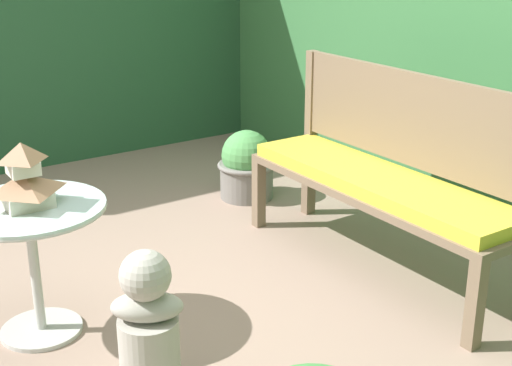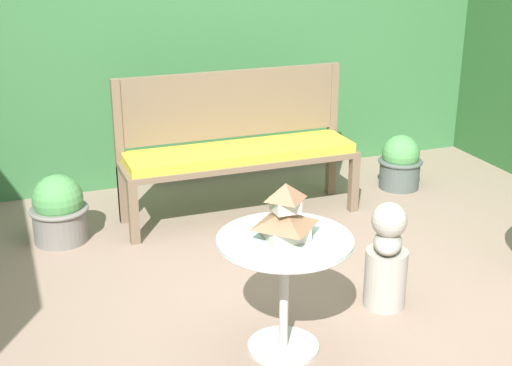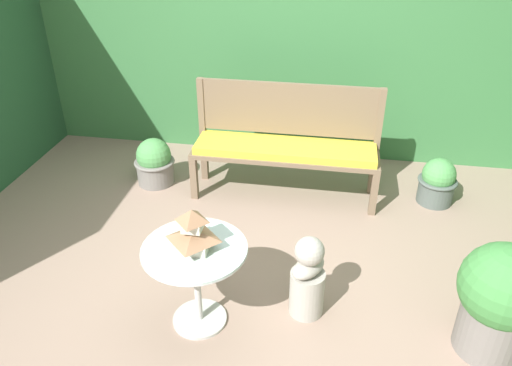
{
  "view_description": "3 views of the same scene",
  "coord_description": "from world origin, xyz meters",
  "px_view_note": "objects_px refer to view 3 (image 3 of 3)",
  "views": [
    {
      "loc": [
        2.54,
        -1.25,
        1.67
      ],
      "look_at": [
        0.15,
        0.37,
        0.64
      ],
      "focal_mm": 50.0,
      "sensor_mm": 36.0,
      "label": 1
    },
    {
      "loc": [
        -1.42,
        -3.26,
        1.98
      ],
      "look_at": [
        0.02,
        0.6,
        0.45
      ],
      "focal_mm": 50.0,
      "sensor_mm": 36.0,
      "label": 2
    },
    {
      "loc": [
        0.51,
        -2.76,
        2.43
      ],
      "look_at": [
        -0.05,
        0.52,
        0.47
      ],
      "focal_mm": 35.0,
      "sensor_mm": 36.0,
      "label": 3
    }
  ],
  "objects_px": {
    "garden_bench": "(285,153)",
    "pagoda_birdhouse": "(193,232)",
    "potted_plant_table_far": "(154,163)",
    "potted_plant_bench_left": "(437,182)",
    "garden_bust": "(308,279)",
    "patio_table": "(196,264)",
    "potted_plant_patio_mid": "(500,298)"
  },
  "relations": [
    {
      "from": "potted_plant_patio_mid",
      "to": "potted_plant_bench_left",
      "type": "bearing_deg",
      "value": 92.88
    },
    {
      "from": "garden_bust",
      "to": "potted_plant_table_far",
      "type": "distance_m",
      "value": 2.14
    },
    {
      "from": "potted_plant_table_far",
      "to": "potted_plant_bench_left",
      "type": "height_order",
      "value": "potted_plant_table_far"
    },
    {
      "from": "garden_bench",
      "to": "potted_plant_table_far",
      "type": "distance_m",
      "value": 1.26
    },
    {
      "from": "pagoda_birdhouse",
      "to": "potted_plant_table_far",
      "type": "bearing_deg",
      "value": 117.92
    },
    {
      "from": "potted_plant_table_far",
      "to": "garden_bust",
      "type": "bearing_deg",
      "value": -43.24
    },
    {
      "from": "pagoda_birdhouse",
      "to": "potted_plant_bench_left",
      "type": "relative_size",
      "value": 0.64
    },
    {
      "from": "garden_bust",
      "to": "potted_plant_patio_mid",
      "type": "bearing_deg",
      "value": -64.15
    },
    {
      "from": "patio_table",
      "to": "potted_plant_table_far",
      "type": "height_order",
      "value": "patio_table"
    },
    {
      "from": "pagoda_birdhouse",
      "to": "potted_plant_bench_left",
      "type": "distance_m",
      "value": 2.5
    },
    {
      "from": "garden_bench",
      "to": "potted_plant_table_far",
      "type": "bearing_deg",
      "value": 178.91
    },
    {
      "from": "garden_bust",
      "to": "potted_plant_bench_left",
      "type": "relative_size",
      "value": 1.4
    },
    {
      "from": "garden_bench",
      "to": "patio_table",
      "type": "bearing_deg",
      "value": -102.13
    },
    {
      "from": "pagoda_birdhouse",
      "to": "garden_bust",
      "type": "distance_m",
      "value": 0.83
    },
    {
      "from": "patio_table",
      "to": "potted_plant_patio_mid",
      "type": "distance_m",
      "value": 1.79
    },
    {
      "from": "garden_bench",
      "to": "pagoda_birdhouse",
      "type": "bearing_deg",
      "value": -102.13
    },
    {
      "from": "garden_bench",
      "to": "garden_bust",
      "type": "relative_size",
      "value": 2.75
    },
    {
      "from": "patio_table",
      "to": "garden_bust",
      "type": "xyz_separation_m",
      "value": [
        0.68,
        0.2,
        -0.19
      ]
    },
    {
      "from": "patio_table",
      "to": "garden_bench",
      "type": "bearing_deg",
      "value": 77.87
    },
    {
      "from": "pagoda_birdhouse",
      "to": "potted_plant_patio_mid",
      "type": "bearing_deg",
      "value": 2.43
    },
    {
      "from": "potted_plant_patio_mid",
      "to": "garden_bench",
      "type": "bearing_deg",
      "value": 132.54
    },
    {
      "from": "pagoda_birdhouse",
      "to": "garden_bust",
      "type": "height_order",
      "value": "pagoda_birdhouse"
    },
    {
      "from": "potted_plant_bench_left",
      "to": "garden_bust",
      "type": "bearing_deg",
      "value": -123.53
    },
    {
      "from": "garden_bust",
      "to": "potted_plant_bench_left",
      "type": "bearing_deg",
      "value": -1.34
    },
    {
      "from": "patio_table",
      "to": "pagoda_birdhouse",
      "type": "xyz_separation_m",
      "value": [
        -0.0,
        0.0,
        0.24
      ]
    },
    {
      "from": "potted_plant_table_far",
      "to": "patio_table",
      "type": "bearing_deg",
      "value": -62.08
    },
    {
      "from": "garden_bust",
      "to": "patio_table",
      "type": "bearing_deg",
      "value": 138.65
    },
    {
      "from": "patio_table",
      "to": "potted_plant_table_far",
      "type": "distance_m",
      "value": 1.9
    },
    {
      "from": "pagoda_birdhouse",
      "to": "potted_plant_patio_mid",
      "type": "xyz_separation_m",
      "value": [
        1.79,
        0.08,
        -0.31
      ]
    },
    {
      "from": "garden_bench",
      "to": "garden_bust",
      "type": "bearing_deg",
      "value": -77.36
    },
    {
      "from": "garden_bust",
      "to": "potted_plant_bench_left",
      "type": "height_order",
      "value": "garden_bust"
    },
    {
      "from": "patio_table",
      "to": "pagoda_birdhouse",
      "type": "relative_size",
      "value": 2.37
    }
  ]
}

